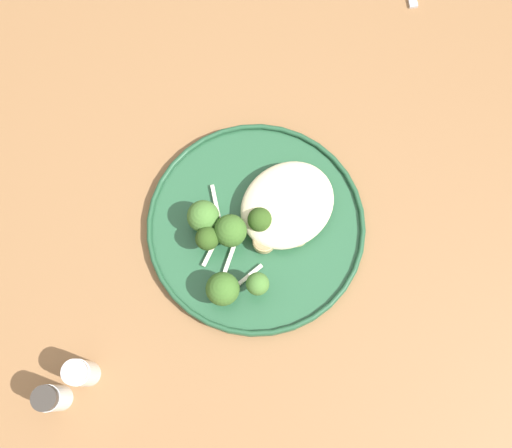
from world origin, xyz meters
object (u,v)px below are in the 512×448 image
Objects in this scene: broccoli_floret_center_pile at (203,217)px; broccoli_floret_split_head at (223,289)px; broccoli_floret_left_leaning at (207,238)px; salt_shaker at (81,373)px; seared_scallop_half_hidden at (297,235)px; broccoli_floret_small_sprig at (258,284)px; pepper_shaker at (52,398)px; broccoli_floret_rear_charred at (231,231)px; dinner_plate at (256,226)px; broccoli_floret_right_tilted at (260,220)px; seared_scallop_right_edge at (282,197)px; seared_scallop_tiny_bay at (264,241)px; seared_scallop_large_seared at (252,212)px; seared_scallop_center_golden at (309,200)px.

broccoli_floret_split_head is (0.04, 0.09, -0.00)m from broccoli_floret_center_pile.
broccoli_floret_left_leaning is 0.79× the size of salt_shaker.
seared_scallop_half_hidden is at bearing 129.10° from broccoli_floret_center_pile.
pepper_shaker reaches higher than broccoli_floret_small_sprig.
broccoli_floret_center_pile is 0.04m from broccoli_floret_rear_charred.
salt_shaker is (0.28, 0.00, 0.02)m from dinner_plate.
pepper_shaker is at bearing -0.46° from broccoli_floret_right_tilted.
broccoli_floret_center_pile is (0.05, -0.05, 0.03)m from dinner_plate.
pepper_shaker is (0.38, 0.00, 0.01)m from seared_scallop_right_edge.
broccoli_floret_rear_charred reaches higher than broccoli_floret_split_head.
seared_scallop_half_hidden is 0.54× the size of broccoli_floret_left_leaning.
broccoli_floret_center_pile is 0.11m from broccoli_floret_small_sprig.
broccoli_floret_left_leaning is 0.09m from broccoli_floret_small_sprig.
seared_scallop_right_edge is 0.51× the size of broccoli_floret_left_leaning.
pepper_shaker is at bearing 1.91° from broccoli_floret_rear_charred.
seared_scallop_tiny_bay is 0.32m from pepper_shaker.
broccoli_floret_small_sprig is (0.05, 0.04, 0.02)m from seared_scallop_tiny_bay.
seared_scallop_tiny_bay is at bearing -30.62° from seared_scallop_half_hidden.
seared_scallop_large_seared is 0.07m from broccoli_floret_left_leaning.
salt_shaker is at bearing -0.53° from broccoli_floret_right_tilted.
broccoli_floret_right_tilted is at bearing 162.12° from broccoli_floret_rear_charred.
seared_scallop_half_hidden is 0.05m from broccoli_floret_right_tilted.
pepper_shaker is (0.27, 0.02, -0.01)m from broccoli_floret_left_leaning.
broccoli_floret_left_leaning is at bearing -21.46° from broccoli_floret_right_tilted.
salt_shaker reaches higher than dinner_plate.
seared_scallop_center_golden is 0.12m from broccoli_floret_rear_charred.
pepper_shaker is (0.33, -0.00, -0.01)m from broccoli_floret_right_tilted.
dinner_plate is 4.33× the size of salt_shaker.
seared_scallop_tiny_bay is 0.07m from broccoli_floret_small_sprig.
broccoli_floret_right_tilted is (-0.00, 0.00, 0.03)m from dinner_plate.
broccoli_floret_right_tilted is 0.79× the size of broccoli_floret_rear_charred.
broccoli_floret_left_leaning is 0.03m from broccoli_floret_rear_charred.
broccoli_floret_split_head is at bearing 66.15° from broccoli_floret_left_leaning.
seared_scallop_right_edge is 0.51× the size of broccoli_floret_small_sprig.
pepper_shaker is (0.29, 0.01, -0.01)m from broccoli_floret_rear_charred.
seared_scallop_large_seared is 0.34m from pepper_shaker.
seared_scallop_right_edge reaches higher than dinner_plate.
broccoli_floret_rear_charred reaches higher than seared_scallop_large_seared.
broccoli_floret_small_sprig is at bearing 86.37° from broccoli_floret_center_pile.
seared_scallop_right_edge is 0.12m from broccoli_floret_left_leaning.
seared_scallop_tiny_bay is 0.56× the size of broccoli_floret_split_head.
seared_scallop_right_edge is at bearing 176.25° from broccoli_floret_rear_charred.
seared_scallop_large_seared is at bearing -177.35° from pepper_shaker.
seared_scallop_center_golden is 0.36m from salt_shaker.
broccoli_floret_split_head is 0.99× the size of broccoli_floret_small_sprig.
broccoli_floret_split_head is 0.07m from broccoli_floret_rear_charred.
broccoli_floret_rear_charred is 0.88× the size of pepper_shaker.
broccoli_floret_split_head is 0.04m from broccoli_floret_small_sprig.
dinner_plate is 4.33× the size of pepper_shaker.
broccoli_floret_small_sprig is at bearing 17.74° from seared_scallop_center_golden.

